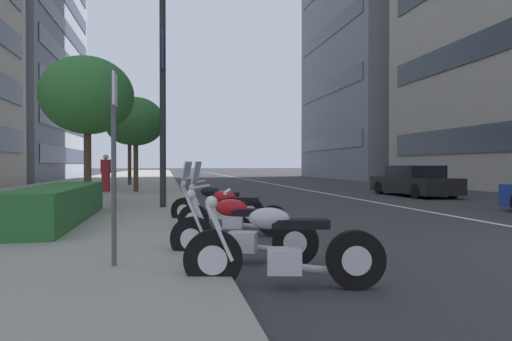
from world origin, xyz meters
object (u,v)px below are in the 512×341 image
motorcycle_second_in_row (231,214)px  pedestrian_on_plaza (106,173)px  street_tree_near_plaza_corner (87,96)px  street_tree_far_plaza (136,122)px  street_tree_mid_sidewalk (129,125)px  motorcycle_nearest_camera (215,206)px  street_lamp_with_banners (172,34)px  motorcycle_mid_row (241,234)px  motorcycle_under_tarp (282,251)px  parking_sign_by_curb (114,147)px  car_lead_in_lane (414,182)px

motorcycle_second_in_row → pedestrian_on_plaza: bearing=-55.3°
street_tree_near_plaza_corner → pedestrian_on_plaza: street_tree_near_plaza_corner is taller
pedestrian_on_plaza → street_tree_far_plaza: bearing=92.9°
motorcycle_second_in_row → street_tree_mid_sidewalk: 20.87m
motorcycle_nearest_camera → street_tree_near_plaza_corner: size_ratio=0.46×
motorcycle_nearest_camera → pedestrian_on_plaza: (11.49, 3.89, 0.59)m
street_lamp_with_banners → motorcycle_mid_row: bearing=-173.0°
motorcycle_under_tarp → street_lamp_with_banners: 9.89m
street_lamp_with_banners → street_tree_mid_sidewalk: (15.55, 2.45, -1.38)m
street_tree_far_plaza → street_tree_mid_sidewalk: (7.48, 0.88, 0.47)m
motorcycle_second_in_row → parking_sign_by_curb: size_ratio=0.88×
motorcycle_nearest_camera → street_lamp_with_banners: bearing=-51.1°
motorcycle_second_in_row → street_tree_mid_sidewalk: street_tree_mid_sidewalk is taller
motorcycle_second_in_row → street_tree_near_plaza_corner: size_ratio=0.47×
motorcycle_mid_row → street_tree_mid_sidewalk: street_tree_mid_sidewalk is taller
street_tree_near_plaza_corner → motorcycle_mid_row: bearing=-157.3°
street_tree_near_plaza_corner → pedestrian_on_plaza: bearing=3.3°
motorcycle_mid_row → street_tree_mid_sidewalk: 23.25m
car_lead_in_lane → street_tree_far_plaza: 13.04m
motorcycle_second_in_row → street_tree_near_plaza_corner: 7.38m
car_lead_in_lane → street_tree_near_plaza_corner: (-3.79, 13.24, 2.86)m
parking_sign_by_curb → street_lamp_with_banners: bearing=-5.8°
car_lead_in_lane → street_lamp_with_banners: 12.60m
motorcycle_nearest_camera → car_lead_in_lane: bearing=-118.7°
motorcycle_under_tarp → street_tree_near_plaza_corner: (9.49, 3.64, 3.07)m
street_tree_near_plaza_corner → motorcycle_second_in_row: bearing=-147.6°
motorcycle_nearest_camera → street_tree_mid_sidewalk: (18.73, 3.39, 3.45)m
motorcycle_nearest_camera → parking_sign_by_curb: 4.97m
parking_sign_by_curb → car_lead_in_lane: bearing=-42.8°
motorcycle_under_tarp → motorcycle_nearest_camera: (5.38, 0.17, 0.01)m
pedestrian_on_plaza → motorcycle_second_in_row: bearing=29.7°
motorcycle_mid_row → motorcycle_under_tarp: bearing=121.9°
motorcycle_under_tarp → street_tree_mid_sidewalk: (24.11, 3.56, 3.46)m
motorcycle_mid_row → street_tree_far_plaza: (15.27, 2.45, 3.00)m
street_lamp_with_banners → street_tree_mid_sidewalk: bearing=8.9°
parking_sign_by_curb → street_tree_near_plaza_corner: 9.00m
motorcycle_second_in_row → motorcycle_nearest_camera: bearing=-67.4°
car_lead_in_lane → motorcycle_second_in_row: bearing=132.7°
car_lead_in_lane → pedestrian_on_plaza: bearing=73.6°
street_tree_far_plaza → pedestrian_on_plaza: (0.23, 1.37, -2.38)m
car_lead_in_lane → parking_sign_by_curb: 16.96m
parking_sign_by_curb → street_lamp_with_banners: street_lamp_with_banners is taller
motorcycle_second_in_row → street_lamp_with_banners: bearing=-59.6°
street_tree_mid_sidewalk → pedestrian_on_plaza: 7.80m
street_tree_far_plaza → motorcycle_under_tarp: bearing=-170.8°
motorcycle_under_tarp → street_lamp_with_banners: (8.56, 1.11, 4.84)m
parking_sign_by_curb → street_lamp_with_banners: size_ratio=0.28×
motorcycle_nearest_camera → parking_sign_by_curb: size_ratio=0.87×
car_lead_in_lane → street_tree_mid_sidewalk: size_ratio=0.94×
motorcycle_under_tarp → street_tree_far_plaza: (16.64, 2.68, 2.99)m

